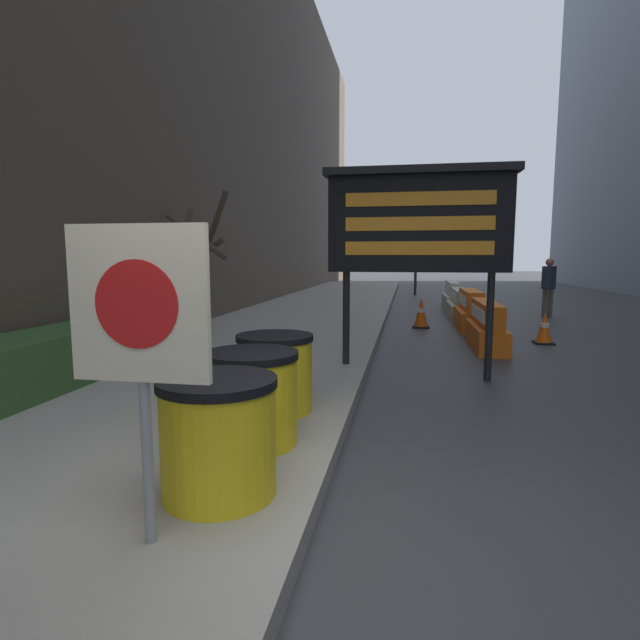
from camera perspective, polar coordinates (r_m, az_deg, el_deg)
ground_plane at (r=3.10m, az=-1.90°, el=-25.69°), size 120.00×120.00×0.00m
building_left_facade at (r=14.35m, az=-12.77°, el=28.95°), size 0.40×50.40×14.08m
hedge_strip at (r=7.01m, az=-26.96°, el=-3.43°), size 0.90×6.92×0.64m
bare_tree at (r=10.51m, az=-13.70°, el=5.94°), size 1.23×1.53×2.88m
barrel_drum_foreground at (r=3.33m, az=-11.51°, el=-12.87°), size 0.76×0.76×0.77m
barrel_drum_middle at (r=4.14m, az=-7.76°, el=-8.77°), size 0.76×0.76×0.77m
barrel_drum_back at (r=4.98m, az=-5.16°, el=-6.01°), size 0.76×0.76×0.77m
warning_sign at (r=2.68m, az=-19.91°, el=-0.39°), size 0.75×0.08×1.69m
message_board at (r=6.98m, az=11.20°, el=10.88°), size 2.56×0.36×2.87m
jersey_barrier_orange_far at (r=9.76m, az=18.47°, el=-0.84°), size 0.52×2.09×0.86m
jersey_barrier_orange_near at (r=12.19m, az=16.79°, el=0.88°), size 0.59×1.93×0.92m
jersey_barrier_cream at (r=14.47m, az=15.72°, el=1.64°), size 0.62×2.19×0.79m
jersey_barrier_white at (r=17.04m, az=14.87°, el=2.61°), size 0.53×2.19×0.88m
traffic_cone_near at (r=10.63m, az=24.26°, el=-0.84°), size 0.36×0.36×0.64m
traffic_cone_mid at (r=12.16m, az=11.48°, el=0.79°), size 0.41×0.41×0.73m
traffic_light_near_curb at (r=22.50m, az=10.98°, el=10.33°), size 0.28×0.45×4.09m
pedestrian_worker at (r=15.30m, az=24.68°, el=3.90°), size 0.45×0.50×1.65m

